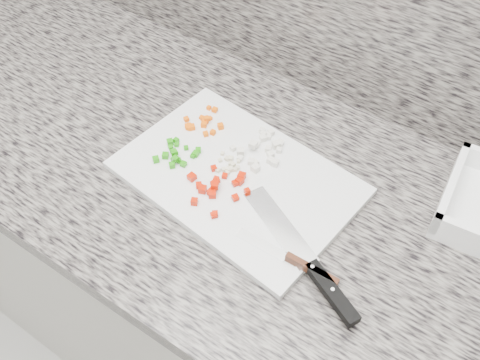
# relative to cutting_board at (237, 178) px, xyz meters

# --- Properties ---
(cabinet) EXTENTS (3.92, 0.62, 0.86)m
(cabinet) POSITION_rel_cutting_board_xyz_m (0.03, 0.01, -0.48)
(cabinet) COLOR silver
(cabinet) RESTS_ON ground
(countertop) EXTENTS (3.96, 0.64, 0.04)m
(countertop) POSITION_rel_cutting_board_xyz_m (0.03, 0.01, -0.03)
(countertop) COLOR slate
(countertop) RESTS_ON cabinet
(cutting_board) EXTENTS (0.45, 0.33, 0.01)m
(cutting_board) POSITION_rel_cutting_board_xyz_m (0.00, 0.00, 0.00)
(cutting_board) COLOR silver
(cutting_board) RESTS_ON countertop
(carrot_pile) EXTENTS (0.08, 0.08, 0.02)m
(carrot_pile) POSITION_rel_cutting_board_xyz_m (-0.13, 0.07, 0.01)
(carrot_pile) COLOR #F15D05
(carrot_pile) RESTS_ON cutting_board
(onion_pile) EXTENTS (0.10, 0.11, 0.02)m
(onion_pile) POSITION_rel_cutting_board_xyz_m (0.01, 0.08, 0.01)
(onion_pile) COLOR silver
(onion_pile) RESTS_ON cutting_board
(green_pepper_pile) EXTENTS (0.07, 0.08, 0.02)m
(green_pepper_pile) POSITION_rel_cutting_board_xyz_m (-0.12, -0.02, 0.01)
(green_pepper_pile) COLOR #208C0C
(green_pepper_pile) RESTS_ON cutting_board
(red_pepper_pile) EXTENTS (0.11, 0.11, 0.02)m
(red_pepper_pile) POSITION_rel_cutting_board_xyz_m (-0.01, -0.05, 0.01)
(red_pepper_pile) COLOR #C01802
(red_pepper_pile) RESTS_ON cutting_board
(garlic_pile) EXTENTS (0.05, 0.05, 0.01)m
(garlic_pile) POSITION_rel_cutting_board_xyz_m (-0.02, 0.01, 0.01)
(garlic_pile) COLOR beige
(garlic_pile) RESTS_ON cutting_board
(chef_knife) EXTENTS (0.28, 0.16, 0.02)m
(chef_knife) POSITION_rel_cutting_board_xyz_m (0.21, -0.10, 0.01)
(chef_knife) COLOR white
(chef_knife) RESTS_ON cutting_board
(paring_knife) EXTENTS (0.18, 0.02, 0.02)m
(paring_knife) POSITION_rel_cutting_board_xyz_m (0.19, -0.10, 0.01)
(paring_knife) COLOR white
(paring_knife) RESTS_ON cutting_board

